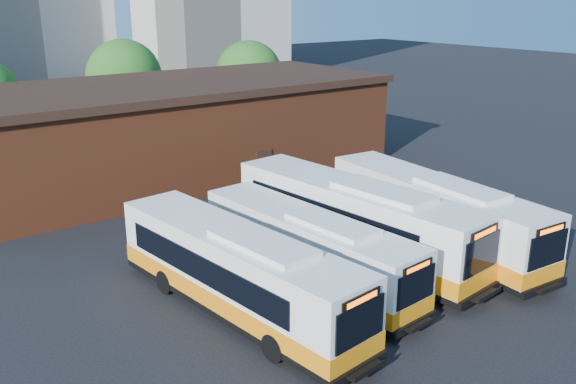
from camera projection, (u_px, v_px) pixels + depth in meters
ground at (385, 271)px, 27.57m from camera, size 220.00×220.00×0.00m
bus_west at (238, 275)px, 23.55m from camera, size 4.03×13.12×3.52m
bus_midwest at (308, 251)px, 26.09m from camera, size 3.35×12.04×3.24m
bus_mideast at (354, 223)px, 28.63m from camera, size 4.22×14.08×3.79m
bus_east at (434, 216)px, 29.76m from camera, size 3.78×13.38×3.60m
transit_worker at (465, 264)px, 26.31m from camera, size 0.61×0.72×1.68m
depot_building at (178, 127)px, 41.84m from camera, size 28.60×12.60×6.40m
tree_mid at (124, 77)px, 53.10m from camera, size 6.56×6.56×8.36m
tree_east at (249, 74)px, 57.12m from camera, size 6.24×6.24×7.96m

